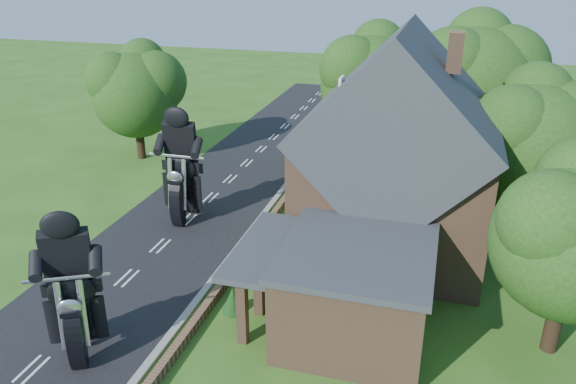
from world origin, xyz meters
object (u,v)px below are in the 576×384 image
(annex, at_px, (352,288))
(garden_wall, at_px, (259,235))
(motorcycle_lead, at_px, (81,334))
(motorcycle_follow, at_px, (185,204))
(house, at_px, (396,161))

(annex, bearing_deg, garden_wall, 133.84)
(annex, bearing_deg, motorcycle_lead, -155.17)
(garden_wall, bearing_deg, motorcycle_follow, 167.13)
(motorcycle_follow, bearing_deg, motorcycle_lead, 95.51)
(garden_wall, height_order, house, house)
(motorcycle_lead, relative_size, motorcycle_follow, 0.92)
(garden_wall, height_order, motorcycle_follow, motorcycle_follow)
(garden_wall, xyz_separation_m, motorcycle_lead, (-3.10, -9.81, 0.64))
(annex, bearing_deg, house, 84.76)
(motorcycle_lead, bearing_deg, house, -158.40)
(garden_wall, bearing_deg, motorcycle_lead, -107.52)
(garden_wall, height_order, motorcycle_lead, motorcycle_lead)
(house, xyz_separation_m, motorcycle_lead, (-9.29, -10.81, -3.51))
(house, height_order, motorcycle_lead, house)
(annex, xyz_separation_m, motorcycle_follow, (-9.95, 6.80, -0.85))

